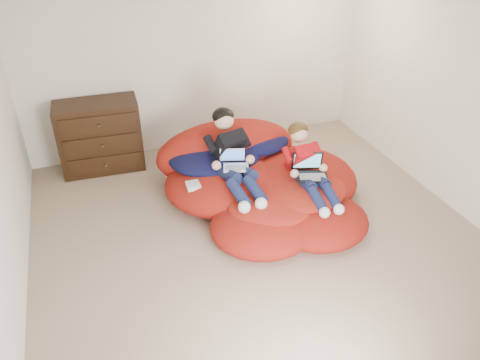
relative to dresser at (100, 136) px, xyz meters
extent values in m
cube|color=tan|center=(1.50, -2.21, -0.62)|extent=(5.10, 5.10, 0.25)
cube|color=silver|center=(1.50, 0.30, 0.75)|extent=(5.10, 0.02, 2.50)
cube|color=silver|center=(1.50, -4.72, 0.75)|extent=(5.10, 0.02, 2.50)
cube|color=silver|center=(4.01, -2.21, 0.75)|extent=(0.02, 5.10, 2.50)
cube|color=white|center=(1.50, -2.21, 2.01)|extent=(5.10, 5.10, 0.02)
cube|color=black|center=(0.00, 0.01, 0.00)|extent=(1.13, 0.60, 0.99)
cube|color=black|center=(0.00, -0.28, -0.30)|extent=(0.99, 0.07, 0.24)
cylinder|color=#4C3F26|center=(0.00, -0.30, -0.30)|extent=(0.03, 0.06, 0.03)
cube|color=black|center=(0.00, -0.28, 0.00)|extent=(0.99, 0.07, 0.24)
cylinder|color=#4C3F26|center=(0.00, -0.30, 0.00)|extent=(0.03, 0.06, 0.03)
cube|color=black|center=(0.00, -0.28, 0.30)|extent=(0.99, 0.07, 0.24)
cylinder|color=#4C3F26|center=(0.00, -0.30, 0.30)|extent=(0.03, 0.06, 0.03)
ellipsoid|color=#AA1D13|center=(1.40, -1.32, -0.28)|extent=(1.57, 1.41, 0.56)
ellipsoid|color=#AA1D13|center=(2.31, -1.52, -0.30)|extent=(1.55, 1.51, 0.56)
ellipsoid|color=#AA1D13|center=(1.90, -1.85, -0.32)|extent=(1.47, 1.17, 0.47)
ellipsoid|color=#AA1D13|center=(1.55, -2.23, -0.36)|extent=(1.24, 1.14, 0.41)
ellipsoid|color=#AA1D13|center=(2.20, -2.34, -0.37)|extent=(1.18, 1.07, 0.39)
ellipsoid|color=#AA1D13|center=(1.57, -0.83, -0.10)|extent=(1.92, 0.85, 0.85)
ellipsoid|color=#0F1239|center=(1.35, -1.05, -0.02)|extent=(1.22, 1.00, 0.31)
ellipsoid|color=#0F1239|center=(1.91, -0.96, 0.02)|extent=(1.00, 0.70, 0.24)
ellipsoid|color=#AC2418|center=(2.16, -1.88, -0.16)|extent=(1.13, 1.13, 0.21)
ellipsoid|color=#AC2418|center=(1.71, -2.05, -0.20)|extent=(1.05, 0.94, 0.19)
ellipsoid|color=silver|center=(1.31, -0.66, 0.12)|extent=(0.40, 0.25, 0.25)
cube|color=black|center=(1.44, -1.30, 0.20)|extent=(0.44, 0.49, 0.53)
sphere|color=#E1A78A|center=(1.44, -1.16, 0.52)|extent=(0.24, 0.24, 0.24)
ellipsoid|color=black|center=(1.44, -1.13, 0.56)|extent=(0.27, 0.26, 0.21)
cylinder|color=#151E43|center=(1.34, -1.62, 0.02)|extent=(0.25, 0.42, 0.22)
cylinder|color=#151E43|center=(1.34, -1.97, -0.02)|extent=(0.22, 0.40, 0.25)
sphere|color=white|center=(1.34, -2.16, -0.09)|extent=(0.14, 0.14, 0.14)
cylinder|color=#151E43|center=(1.54, -1.62, 0.02)|extent=(0.25, 0.42, 0.22)
cylinder|color=#151E43|center=(1.54, -1.97, -0.02)|extent=(0.22, 0.40, 0.25)
sphere|color=white|center=(1.54, -2.16, -0.09)|extent=(0.14, 0.14, 0.14)
cube|color=red|center=(2.26, -1.70, 0.11)|extent=(0.32, 0.40, 0.47)
sphere|color=#E1A78A|center=(2.26, -1.57, 0.39)|extent=(0.22, 0.22, 0.22)
ellipsoid|color=#452D12|center=(2.26, -1.54, 0.43)|extent=(0.24, 0.23, 0.19)
cylinder|color=#151E43|center=(2.17, -2.00, -0.05)|extent=(0.16, 0.36, 0.20)
cylinder|color=#151E43|center=(2.17, -2.31, -0.08)|extent=(0.13, 0.35, 0.23)
sphere|color=white|center=(2.17, -2.49, -0.14)|extent=(0.13, 0.13, 0.13)
cylinder|color=#151E43|center=(2.35, -2.00, -0.05)|extent=(0.16, 0.36, 0.20)
cylinder|color=#151E43|center=(2.35, -2.31, -0.08)|extent=(0.13, 0.35, 0.23)
sphere|color=white|center=(2.35, -2.49, -0.14)|extent=(0.13, 0.13, 0.13)
cube|color=silver|center=(1.44, -1.60, 0.09)|extent=(0.35, 0.29, 0.01)
cube|color=gray|center=(1.44, -1.61, 0.10)|extent=(0.28, 0.19, 0.00)
cube|color=silver|center=(1.44, -1.46, 0.20)|extent=(0.31, 0.17, 0.20)
cube|color=#3D74D1|center=(1.44, -1.47, 0.20)|extent=(0.27, 0.14, 0.16)
cube|color=black|center=(2.26, -1.98, 0.02)|extent=(0.43, 0.35, 0.01)
cube|color=gray|center=(2.26, -2.00, 0.03)|extent=(0.34, 0.23, 0.00)
cube|color=black|center=(2.26, -1.83, 0.15)|extent=(0.37, 0.17, 0.25)
cube|color=teal|center=(2.26, -1.84, 0.15)|extent=(0.32, 0.14, 0.21)
cube|color=silver|center=(0.92, -1.55, -0.08)|extent=(0.16, 0.16, 0.06)
camera|label=1|loc=(-0.13, -6.14, 2.91)|focal=35.00mm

